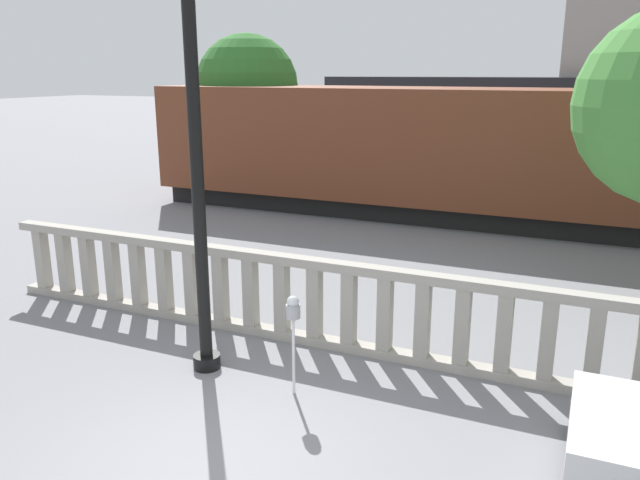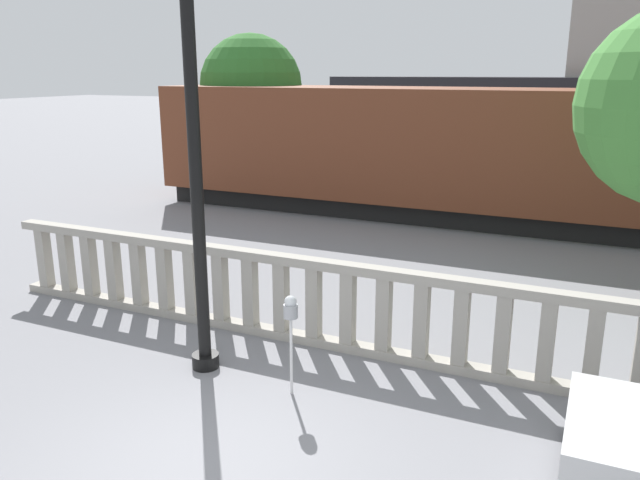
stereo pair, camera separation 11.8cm
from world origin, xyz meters
name	(u,v)px [view 1 (the left image)]	position (x,y,z in m)	size (l,w,h in m)	color
ground_plane	(211,468)	(0.00, 0.00, 0.00)	(160.00, 160.00, 0.00)	slate
balustrade	(332,305)	(0.00, 3.35, 0.70)	(12.67, 0.24, 1.40)	#9E998E
lamppost	(196,153)	(-1.38, 1.98, 3.10)	(0.39, 0.39, 6.22)	black
parking_meter	(293,314)	(0.10, 1.83, 1.12)	(0.19, 0.19, 1.38)	silver
train_near	(537,156)	(2.00, 12.74, 1.93)	(22.19, 3.11, 4.28)	black
train_far	(625,122)	(4.44, 25.45, 2.02)	(26.72, 2.85, 4.46)	black
tree_left	(247,86)	(-7.39, 13.61, 3.64)	(3.39, 3.39, 5.34)	brown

